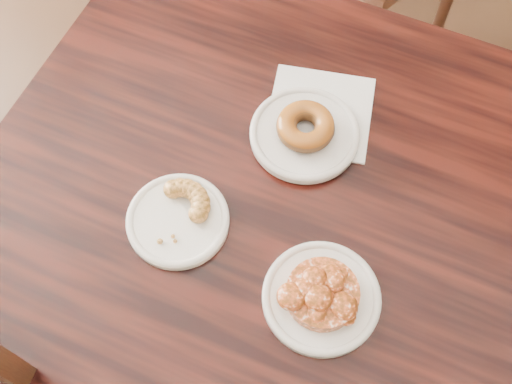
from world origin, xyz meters
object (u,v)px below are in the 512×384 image
Objects in this scene: apple_fritter at (323,293)px; cruller_fragment at (176,215)px; glazed_donut at (306,127)px; cafe_table at (264,295)px.

cruller_fragment is at bearing -173.90° from apple_fritter.
apple_fritter is at bearing 6.10° from cruller_fragment.
apple_fritter is at bearing -51.05° from glazed_donut.
glazed_donut reaches higher than cafe_table.
glazed_donut is 0.27m from apple_fritter.
cruller_fragment is at bearing -154.34° from cafe_table.
glazed_donut is (-0.04, 0.15, 0.41)m from cafe_table.
glazed_donut is at bearing 128.95° from apple_fritter.
cafe_table is 6.75× the size of apple_fritter.
cruller_fragment is at bearing -106.67° from glazed_donut.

